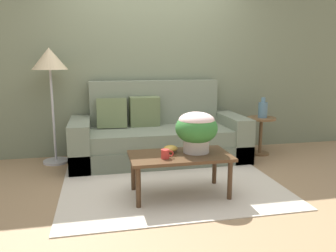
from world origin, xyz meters
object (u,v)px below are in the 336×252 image
coffee_table (180,159)px  coffee_mug (166,154)px  snack_bowl (171,149)px  table_vase (263,109)px  side_table (261,129)px  potted_plant (196,128)px  couch (158,137)px  floor_lamp (50,66)px

coffee_table → coffee_mug: 0.21m
snack_bowl → table_vase: 1.90m
table_vase → snack_bowl: bearing=-145.2°
side_table → table_vase: 0.28m
coffee_mug → potted_plant: bearing=23.4°
couch → snack_bowl: 1.16m
coffee_table → coffee_mug: size_ratio=8.21×
couch → coffee_mug: size_ratio=19.12×
coffee_table → floor_lamp: floor_lamp is taller
side_table → potted_plant: size_ratio=1.27×
side_table → table_vase: bearing=-82.8°
floor_lamp → coffee_mug: (1.16, -1.49, -0.79)m
couch → coffee_mug: couch is taller
floor_lamp → coffee_mug: 2.05m
floor_lamp → table_vase: bearing=-4.4°
potted_plant → floor_lamp: bearing=138.4°
coffee_table → table_vase: (1.48, 1.17, 0.28)m
potted_plant → table_vase: bearing=40.8°
floor_lamp → coffee_mug: size_ratio=12.32×
couch → snack_bowl: size_ratio=16.24×
potted_plant → snack_bowl: bearing=169.3°
coffee_table → floor_lamp: size_ratio=0.67×
side_table → coffee_mug: 2.09m
side_table → floor_lamp: floor_lamp is taller
side_table → table_vase: size_ratio=1.89×
floor_lamp → snack_bowl: floor_lamp is taller
floor_lamp → side_table: bearing=-4.0°
side_table → coffee_mug: bearing=-141.8°
potted_plant → coffee_mug: 0.42m
coffee_mug → table_vase: 2.09m
side_table → floor_lamp: (-2.81, 0.19, 0.88)m
coffee_mug → snack_bowl: coffee_mug is taller
coffee_table → potted_plant: bearing=15.3°
side_table → snack_bowl: 1.90m
couch → side_table: bearing=-2.1°
couch → side_table: couch is taller
coffee_table → table_vase: 1.91m
side_table → coffee_mug: side_table is taller
coffee_table → potted_plant: potted_plant is taller
couch → coffee_table: (-0.01, -1.25, 0.06)m
couch → coffee_mug: 1.37m
couch → floor_lamp: bearing=174.0°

